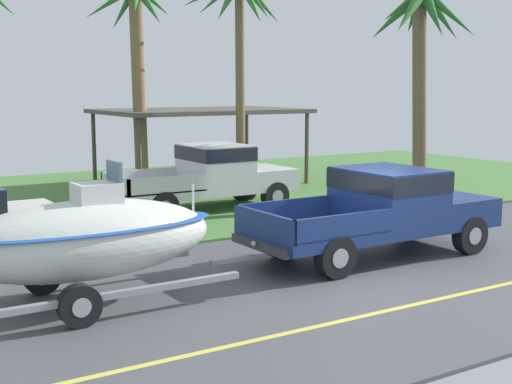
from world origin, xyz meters
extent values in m
cube|color=#4C4C51|center=(0.00, 0.00, -0.03)|extent=(36.00, 8.00, 0.06)
cube|color=#477538|center=(0.00, 11.00, 0.00)|extent=(36.00, 14.00, 0.11)
cube|color=#DBCC4C|center=(0.00, -1.80, 0.00)|extent=(34.20, 0.12, 0.01)
cube|color=navy|center=(1.10, 1.02, 0.63)|extent=(5.44, 2.01, 0.22)
cube|color=navy|center=(3.06, 1.02, 0.93)|extent=(1.52, 2.01, 0.38)
cube|color=navy|center=(1.48, 1.02, 1.27)|extent=(1.63, 2.01, 1.06)
cube|color=black|center=(1.48, 1.02, 1.57)|extent=(1.65, 2.03, 0.38)
cube|color=#112047|center=(-0.47, 1.02, 0.76)|extent=(2.28, 2.01, 0.04)
cube|color=navy|center=(-0.47, 1.99, 0.96)|extent=(2.28, 0.08, 0.45)
cube|color=navy|center=(-0.47, 0.06, 0.96)|extent=(2.28, 0.08, 0.45)
cube|color=navy|center=(-1.58, 1.02, 0.96)|extent=(0.08, 2.01, 0.45)
cube|color=#333338|center=(-1.68, 1.02, 0.57)|extent=(0.12, 1.81, 0.16)
sphere|color=#B2B2B7|center=(-1.80, 1.02, 0.62)|extent=(0.10, 0.10, 0.10)
cylinder|color=black|center=(2.99, 1.92, 0.40)|extent=(0.80, 0.28, 0.80)
cylinder|color=#9E9EA3|center=(2.99, 1.92, 0.40)|extent=(0.36, 0.29, 0.36)
cylinder|color=black|center=(2.99, 0.13, 0.40)|extent=(0.80, 0.28, 0.80)
cylinder|color=#9E9EA3|center=(2.99, 0.13, 0.40)|extent=(0.36, 0.29, 0.36)
cylinder|color=black|center=(-0.59, 1.92, 0.40)|extent=(0.80, 0.28, 0.80)
cylinder|color=#9E9EA3|center=(-0.59, 1.92, 0.40)|extent=(0.36, 0.29, 0.36)
cylinder|color=black|center=(-0.59, 0.13, 0.40)|extent=(0.80, 0.28, 0.80)
cylinder|color=#9E9EA3|center=(-0.59, 0.13, 0.40)|extent=(0.36, 0.29, 0.36)
cube|color=gray|center=(-2.25, 1.02, 0.38)|extent=(0.90, 0.10, 0.08)
cube|color=gray|center=(-4.96, 1.94, 0.38)|extent=(4.52, 0.12, 0.10)
cube|color=gray|center=(-4.96, 0.10, 0.38)|extent=(4.52, 0.12, 0.10)
cylinder|color=black|center=(-5.41, 2.00, 0.32)|extent=(0.64, 0.22, 0.64)
cylinder|color=#9E9EA3|center=(-5.41, 2.00, 0.32)|extent=(0.29, 0.23, 0.29)
cylinder|color=black|center=(-5.41, 0.04, 0.32)|extent=(0.64, 0.22, 0.64)
cylinder|color=#9E9EA3|center=(-5.41, 0.04, 0.32)|extent=(0.29, 0.23, 0.29)
ellipsoid|color=silver|center=(-4.96, 1.02, 1.07)|extent=(4.28, 1.70, 1.27)
ellipsoid|color=#1E4CA5|center=(-4.96, 1.02, 1.29)|extent=(4.37, 1.73, 0.12)
cube|color=silver|center=(-4.74, 1.02, 1.64)|extent=(0.70, 0.60, 0.65)
cube|color=slate|center=(-4.44, 1.02, 2.12)|extent=(0.06, 0.56, 0.36)
cylinder|color=silver|center=(-3.03, 1.02, 1.57)|extent=(0.04, 0.04, 0.50)
cube|color=silver|center=(0.66, 7.55, 0.63)|extent=(5.26, 1.90, 0.22)
cube|color=silver|center=(2.55, 7.55, 0.93)|extent=(1.47, 1.90, 0.38)
cube|color=silver|center=(1.03, 7.55, 1.30)|extent=(1.58, 1.90, 1.12)
cube|color=black|center=(1.03, 7.55, 1.63)|extent=(1.60, 1.92, 0.38)
cube|color=gray|center=(-0.87, 7.55, 0.76)|extent=(2.21, 1.90, 0.04)
cube|color=silver|center=(-0.87, 8.46, 0.96)|extent=(2.21, 0.08, 0.45)
cube|color=silver|center=(-0.87, 6.64, 0.96)|extent=(2.21, 0.08, 0.45)
cube|color=silver|center=(-1.93, 7.55, 0.96)|extent=(0.08, 1.90, 0.45)
cube|color=#333338|center=(-2.03, 7.55, 0.57)|extent=(0.12, 1.71, 0.16)
sphere|color=#B2B2B7|center=(-2.15, 7.55, 0.62)|extent=(0.10, 0.10, 0.10)
cylinder|color=black|center=(2.48, 8.39, 0.40)|extent=(0.80, 0.28, 0.80)
cylinder|color=#9E9EA3|center=(2.48, 8.39, 0.40)|extent=(0.36, 0.29, 0.36)
cylinder|color=black|center=(2.48, 6.71, 0.40)|extent=(0.80, 0.28, 0.80)
cylinder|color=#9E9EA3|center=(2.48, 6.71, 0.40)|extent=(0.36, 0.29, 0.36)
cylinder|color=black|center=(-0.98, 8.39, 0.40)|extent=(0.80, 0.28, 0.80)
cylinder|color=#9E9EA3|center=(-0.98, 8.39, 0.40)|extent=(0.36, 0.29, 0.36)
cylinder|color=black|center=(-0.98, 6.71, 0.40)|extent=(0.80, 0.28, 0.80)
cylinder|color=#9E9EA3|center=(-0.98, 6.71, 0.40)|extent=(0.36, 0.29, 0.36)
cylinder|color=black|center=(-4.72, 6.68, 0.33)|extent=(0.66, 0.22, 0.66)
cylinder|color=#9E9EA3|center=(-4.72, 6.68, 0.33)|extent=(0.30, 0.23, 0.30)
cylinder|color=black|center=(-4.72, 5.08, 0.33)|extent=(0.66, 0.22, 0.66)
cylinder|color=#9E9EA3|center=(-4.72, 5.08, 0.33)|extent=(0.30, 0.23, 0.30)
cylinder|color=#4C4238|center=(6.26, 14.39, 1.27)|extent=(0.14, 0.14, 2.53)
cylinder|color=#4C4238|center=(6.26, 10.36, 1.27)|extent=(0.14, 0.14, 2.53)
cylinder|color=#4C4238|center=(-0.06, 14.39, 1.27)|extent=(0.14, 0.14, 2.53)
cylinder|color=#4C4238|center=(-0.06, 10.36, 1.27)|extent=(0.14, 0.14, 2.53)
cube|color=#4C4742|center=(3.10, 12.37, 2.60)|extent=(6.82, 4.53, 0.14)
cylinder|color=brown|center=(0.34, 11.23, 3.26)|extent=(0.42, 0.65, 6.53)
cone|color=#2D6B2D|center=(0.93, 11.31, 6.11)|extent=(1.37, 0.47, 1.06)
cone|color=#2D6B2D|center=(0.66, 11.93, 6.00)|extent=(1.02, 1.71, 1.31)
cone|color=#2D6B2D|center=(0.12, 11.71, 5.88)|extent=(0.83, 1.33, 1.48)
cone|color=#2D6B2D|center=(-0.43, 11.37, 6.01)|extent=(1.76, 0.60, 1.27)
cone|color=#2D6B2D|center=(0.54, 10.81, 5.94)|extent=(0.87, 1.27, 1.41)
cylinder|color=brown|center=(6.70, 5.42, 3.09)|extent=(0.40, 0.70, 6.20)
cone|color=#286028|center=(7.39, 5.38, 5.52)|extent=(1.66, 0.48, 1.60)
cone|color=#286028|center=(7.01, 6.03, 5.64)|extent=(1.12, 1.64, 1.42)
cone|color=#286028|center=(6.50, 6.27, 5.55)|extent=(0.87, 2.04, 1.62)
cone|color=#286028|center=(6.13, 5.61, 5.75)|extent=(1.41, 0.72, 1.12)
cone|color=#286028|center=(5.88, 5.05, 5.56)|extent=(2.05, 1.24, 1.60)
cone|color=#286028|center=(6.62, 4.93, 5.51)|extent=(0.63, 1.38, 1.60)
cone|color=#286028|center=(7.10, 4.79, 5.53)|extent=(1.17, 1.61, 1.56)
cylinder|color=brown|center=(3.07, 9.59, 3.38)|extent=(0.29, 0.35, 6.77)
cone|color=#2D6B2D|center=(3.83, 9.65, 6.13)|extent=(1.78, 0.49, 1.53)
cone|color=#2D6B2D|center=(3.01, 8.89, 6.04)|extent=(0.58, 1.75, 1.75)
camera|label=1|loc=(-8.56, -9.77, 3.51)|focal=49.86mm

